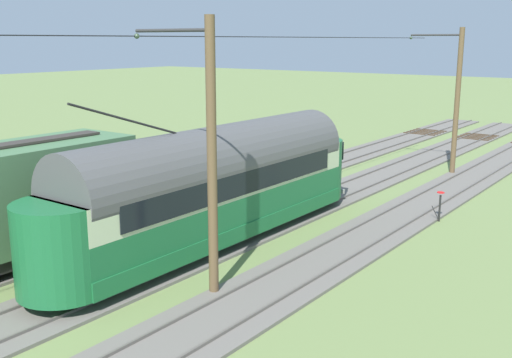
{
  "coord_description": "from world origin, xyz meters",
  "views": [
    {
      "loc": [
        -13.7,
        15.89,
        7.25
      ],
      "look_at": [
        -0.48,
        -1.98,
        2.17
      ],
      "focal_mm": 42.83,
      "sensor_mm": 36.0,
      "label": 1
    }
  ],
  "objects_px": {
    "vintage_streetcar": "(217,184)",
    "switch_stand": "(440,205)",
    "catenary_pole_mid_near": "(210,155)",
    "spare_tie_stack": "(109,198)",
    "catenary_pole_foreground": "(456,99)"
  },
  "relations": [
    {
      "from": "catenary_pole_foreground",
      "to": "spare_tie_stack",
      "type": "bearing_deg",
      "value": 56.16
    },
    {
      "from": "catenary_pole_mid_near",
      "to": "vintage_streetcar",
      "type": "bearing_deg",
      "value": -52.03
    },
    {
      "from": "spare_tie_stack",
      "to": "vintage_streetcar",
      "type": "bearing_deg",
      "value": 169.7
    },
    {
      "from": "vintage_streetcar",
      "to": "catenary_pole_mid_near",
      "type": "distance_m",
      "value": 4.83
    },
    {
      "from": "catenary_pole_foreground",
      "to": "catenary_pole_mid_near",
      "type": "xyz_separation_m",
      "value": [
        0.0,
        20.31,
        0.0
      ]
    },
    {
      "from": "catenary_pole_foreground",
      "to": "catenary_pole_mid_near",
      "type": "bearing_deg",
      "value": 90.0
    },
    {
      "from": "vintage_streetcar",
      "to": "switch_stand",
      "type": "distance_m",
      "value": 9.44
    },
    {
      "from": "switch_stand",
      "to": "vintage_streetcar",
      "type": "bearing_deg",
      "value": 54.03
    },
    {
      "from": "catenary_pole_foreground",
      "to": "switch_stand",
      "type": "distance_m",
      "value": 10.25
    },
    {
      "from": "catenary_pole_foreground",
      "to": "switch_stand",
      "type": "bearing_deg",
      "value": 106.42
    },
    {
      "from": "vintage_streetcar",
      "to": "catenary_pole_foreground",
      "type": "bearing_deg",
      "value": -99.26
    },
    {
      "from": "catenary_pole_mid_near",
      "to": "spare_tie_stack",
      "type": "relative_size",
      "value": 3.29
    },
    {
      "from": "switch_stand",
      "to": "spare_tie_stack",
      "type": "height_order",
      "value": "switch_stand"
    },
    {
      "from": "catenary_pole_mid_near",
      "to": "switch_stand",
      "type": "relative_size",
      "value": 6.4
    },
    {
      "from": "switch_stand",
      "to": "catenary_pole_mid_near",
      "type": "bearing_deg",
      "value": 76.11
    }
  ]
}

